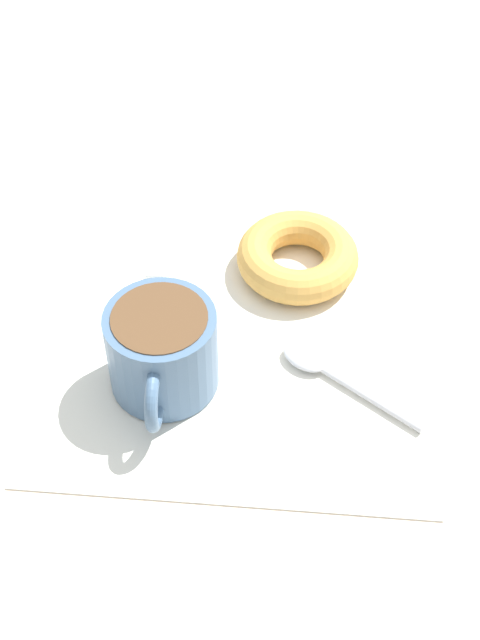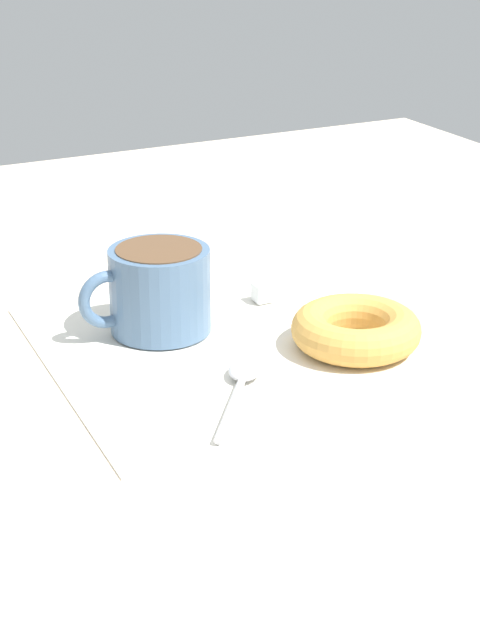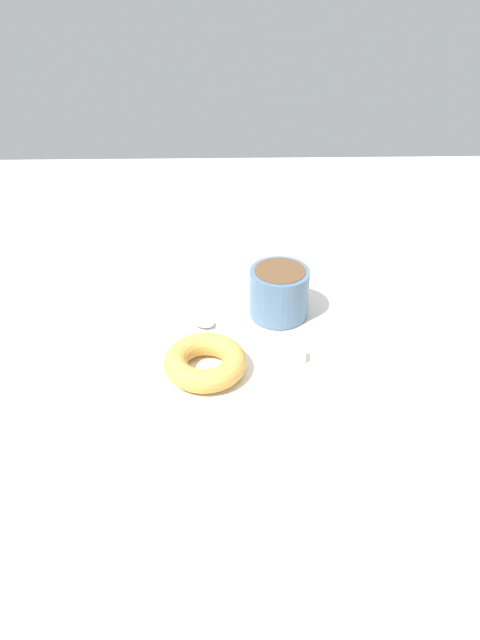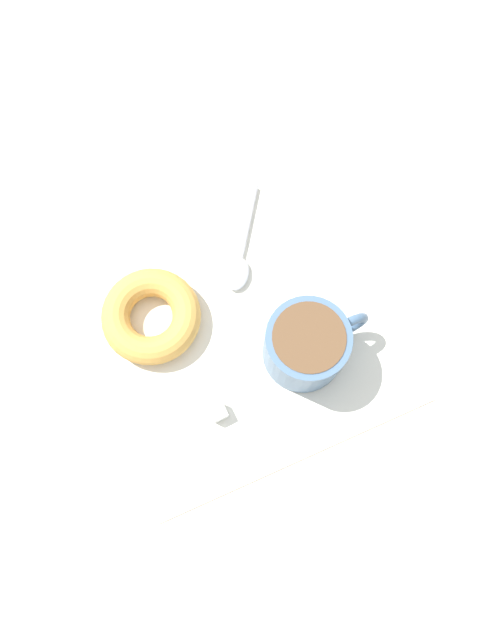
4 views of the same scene
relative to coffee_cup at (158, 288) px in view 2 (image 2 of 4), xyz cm
name	(u,v)px [view 2 (image 2 of 4)]	position (x,y,z in cm)	size (l,w,h in cm)	color
ground_plane	(205,362)	(1.83, -4.54, -4.81)	(120.00, 120.00, 2.00)	beige
napkin	(240,346)	(4.48, -5.28, -3.66)	(28.86, 28.86, 0.30)	white
coffee_cup	(158,288)	(0.00, 0.00, 0.00)	(10.55, 7.86, 6.75)	slate
donut	(356,329)	(12.13, -9.57, -2.09)	(9.86, 9.86, 2.83)	gold
spoon	(242,379)	(1.54, -11.41, -3.10)	(8.36, 10.46, 0.90)	silver
sugar_cube	(263,292)	(10.14, 1.76, -2.77)	(1.48, 1.48, 1.48)	white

